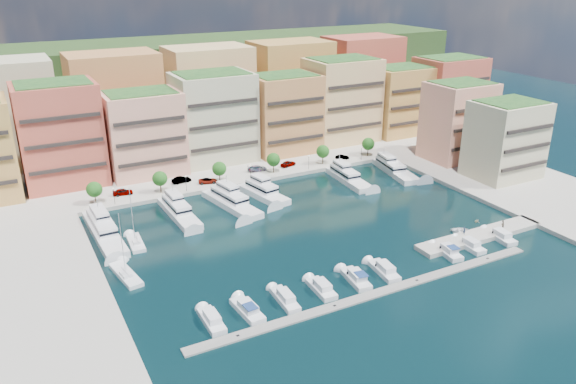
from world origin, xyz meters
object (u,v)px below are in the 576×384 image
object	(u,v)px
cruiser_1	(248,310)
cruiser_3	(321,289)
yacht_3	(262,192)
cruiser_0	(212,321)
yacht_2	(230,201)
sailboat_2	(136,243)
lamppost_2	(251,170)
cruiser_7	(448,252)
cruiser_5	(384,271)
tree_1	(160,179)
car_3	(257,168)
tree_2	(219,169)
yacht_1	(178,211)
lamppost_3	(309,160)
lamppost_0	(114,193)
yacht_5	(347,177)
cruiser_8	(470,246)
person_0	(464,230)
car_1	(181,180)
tender_3	(477,221)
tender_2	(460,230)
person_1	(502,224)
sailboat_1	(126,275)
tree_5	(368,144)
tree_3	(273,160)
cruiser_4	(356,279)
car_0	(123,192)
yacht_0	(103,229)
car_2	(208,181)
car_4	(288,163)
car_5	(342,157)
cruiser_9	(500,237)
tree_0	(94,189)
yacht_6	(394,169)
cruiser_2	(285,299)

from	to	relation	value
cruiser_1	cruiser_3	distance (m)	14.53
yacht_3	cruiser_0	xyz separation A→B (m)	(-31.05, -45.95, -0.66)
yacht_2	sailboat_2	distance (m)	27.49
lamppost_2	cruiser_7	world-z (taller)	lamppost_2
cruiser_5	cruiser_7	bearing A→B (deg)	-0.02
tree_1	car_3	xyz separation A→B (m)	(28.50, 3.25, -2.95)
tree_2	yacht_1	distance (m)	21.18
lamppost_3	car_3	bearing A→B (deg)	157.63
lamppost_0	yacht_5	distance (m)	60.98
cruiser_8	person_0	bearing A→B (deg)	61.47
car_1	tender_3	bearing A→B (deg)	-141.99
yacht_2	tender_2	bearing A→B (deg)	-43.49
lamppost_3	yacht_2	xyz separation A→B (m)	(-28.85, -11.71, -2.62)
person_1	lamppost_0	bearing A→B (deg)	-51.38
yacht_3	sailboat_1	size ratio (longest dim) A/B	1.31
tree_5	cruiser_7	xyz separation A→B (m)	(-21.46, -58.10, -4.17)
tree_3	cruiser_4	distance (m)	59.46
sailboat_1	tender_2	world-z (taller)	sailboat_1
lamppost_0	car_0	size ratio (longest dim) A/B	0.85
tree_1	tree_3	bearing A→B (deg)	0.00
lamppost_2	person_1	bearing A→B (deg)	-55.70
cruiser_5	sailboat_1	distance (m)	48.88
lamppost_3	yacht_0	xyz separation A→B (m)	(-59.37, -13.61, -2.62)
yacht_2	sailboat_2	size ratio (longest dim) A/B	1.61
car_0	car_2	size ratio (longest dim) A/B	0.98
car_4	car_5	bearing A→B (deg)	-111.62
tree_1	cruiser_0	bearing A→B (deg)	-98.11
cruiser_3	cruiser_9	xyz separation A→B (m)	(44.74, -0.00, -0.00)
sailboat_2	yacht_2	bearing A→B (deg)	21.68
cruiser_8	person_0	xyz separation A→B (m)	(2.19, 4.03, 1.29)
tree_0	tree_3	xyz separation A→B (m)	(48.00, 0.00, 0.00)
lamppost_0	yacht_6	bearing A→B (deg)	-8.49
yacht_0	cruiser_9	world-z (taller)	yacht_0
cruiser_5	person_1	bearing A→B (deg)	4.13
yacht_1	car_4	size ratio (longest dim) A/B	4.11
tree_3	cruiser_5	distance (m)	58.49
tree_1	cruiser_5	size ratio (longest dim) A/B	0.67
tender_2	lamppost_2	bearing A→B (deg)	50.45
tree_5	yacht_1	bearing A→B (deg)	-167.95
yacht_0	cruiser_8	bearing A→B (deg)	-32.61
cruiser_2	cruiser_5	xyz separation A→B (m)	(21.32, 0.00, 0.00)
cruiser_7	sailboat_2	distance (m)	64.56
cruiser_4	cruiser_8	distance (m)	28.46
car_2	person_0	xyz separation A→B (m)	(37.84, -54.68, 0.14)
cruiser_8	car_1	bearing A→B (deg)	123.81
cruiser_4	person_1	distance (m)	40.40
sailboat_2	car_3	distance (m)	49.25
lamppost_3	cruiser_0	bearing A→B (deg)	-132.03
lamppost_0	car_3	bearing A→B (deg)	7.81
lamppost_3	person_1	size ratio (longest dim) A/B	2.38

